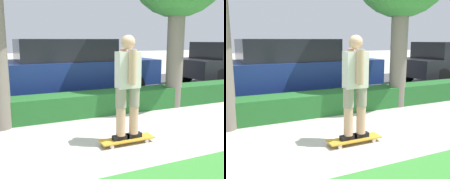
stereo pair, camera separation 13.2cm
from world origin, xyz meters
The scene contains 6 objects.
ground_plane centered at (0.00, 0.00, 0.00)m, with size 60.00×60.00×0.00m, color #BCB7AD.
street_asphalt centered at (0.00, 4.20, 0.00)m, with size 18.62×5.00×0.01m.
hedge_row centered at (0.00, 1.60, 0.24)m, with size 18.62×0.60×0.47m.
skateboard centered at (-0.14, -0.18, 0.07)m, with size 0.86×0.24×0.08m.
skater_person centered at (-0.14, -0.18, 0.92)m, with size 0.48×0.40×1.57m.
parked_car_middle centered at (-0.12, 3.45, 0.84)m, with size 4.81×2.05×1.60m.
Camera 1 is at (-1.88, -3.60, 1.58)m, focal length 42.00 mm.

